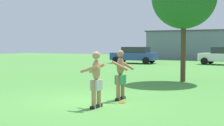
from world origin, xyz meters
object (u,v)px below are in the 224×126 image
(car_blue_far_end, at_px, (134,55))
(player_in_gray, at_px, (96,78))
(player_with_cap, at_px, (121,72))
(frisbee, at_px, (122,102))

(car_blue_far_end, bearing_deg, player_in_gray, -68.52)
(player_with_cap, relative_size, frisbee, 6.92)
(player_with_cap, height_order, frisbee, player_with_cap)
(player_with_cap, distance_m, frisbee, 1.07)
(player_in_gray, xyz_separation_m, car_blue_far_end, (-7.85, 19.94, -0.05))
(player_in_gray, relative_size, car_blue_far_end, 0.38)
(player_with_cap, height_order, player_in_gray, player_with_cap)
(player_with_cap, xyz_separation_m, player_in_gray, (-0.02, -1.56, -0.06))
(frisbee, bearing_deg, car_blue_far_end, 113.39)
(frisbee, xyz_separation_m, car_blue_far_end, (-8.16, 18.87, 0.81))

